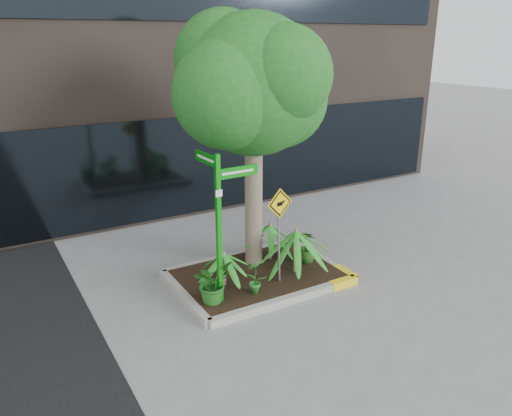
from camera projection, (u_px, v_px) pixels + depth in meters
ground at (257, 288)px, 9.71m from camera, size 80.00×80.00×0.00m
planter at (260, 275)px, 10.01m from camera, size 3.35×2.36×0.15m
tree at (253, 85)px, 9.36m from camera, size 3.45×3.06×5.17m
palm_front at (296, 231)px, 9.80m from camera, size 1.05×1.05×1.17m
palm_left at (224, 254)px, 9.35m from camera, size 0.77×0.77×0.85m
palm_back at (270, 225)px, 10.42m from camera, size 0.91×0.91×1.01m
shrub_a at (212, 282)px, 8.81m from camera, size 0.90×0.90×0.76m
shrub_b at (307, 246)px, 10.41m from camera, size 0.54×0.54×0.69m
shrub_c at (255, 276)px, 9.13m from camera, size 0.38×0.38×0.69m
shrub_d at (255, 242)px, 10.59m from camera, size 0.55×0.55×0.71m
street_sign_post at (220, 215)px, 8.52m from camera, size 0.84×0.83×2.84m
cattle_sign at (279, 219)px, 9.30m from camera, size 0.57×0.14×1.87m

